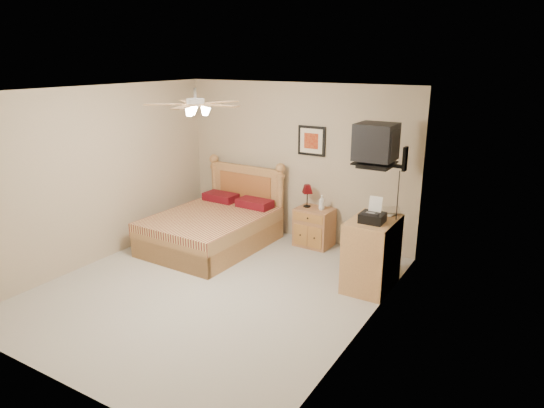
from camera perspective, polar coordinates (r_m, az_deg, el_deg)
The scene contains 17 objects.
floor at distance 6.42m, azimuth -6.87°, elevation -9.74°, with size 4.50×4.50×0.00m, color #ADA79C.
ceiling at distance 5.76m, azimuth -7.76°, elevation 13.11°, with size 4.00×4.50×0.04m, color white.
wall_back at distance 7.81m, azimuth 2.91°, elevation 4.94°, with size 4.00×0.04×2.50m, color tan.
wall_front at distance 4.52m, azimuth -25.12°, elevation -5.75°, with size 4.00×0.04×2.50m, color tan.
wall_left at distance 7.34m, azimuth -19.74°, elevation 3.18°, with size 0.04×4.50×2.50m, color tan.
wall_right at distance 5.03m, azimuth 11.02°, elevation -2.14°, with size 0.04×4.50×2.50m, color tan.
bed at distance 7.52m, azimuth -7.32°, elevation -0.56°, with size 1.47×1.93×1.25m, color #9D6E44, non-canonical shape.
nightstand at distance 7.65m, azimuth 4.99°, elevation -2.71°, with size 0.56×0.42×0.61m, color #9D6039.
table_lamp at distance 7.59m, azimuth 4.17°, elevation 0.97°, with size 0.19×0.19×0.36m, color #50080C, non-canonical shape.
lotion_bottle at distance 7.48m, azimuth 5.86°, elevation 0.18°, with size 0.09×0.09×0.23m, color white.
framed_picture at distance 7.60m, azimuth 4.69°, elevation 7.42°, with size 0.46×0.04×0.46m, color black.
dresser at distance 6.33m, azimuth 11.65°, elevation -5.76°, with size 0.54×0.78×0.93m, color #A77549.
fax_machine at distance 6.02m, azimuth 11.78°, elevation -0.74°, with size 0.29×0.30×0.30m, color black, non-canonical shape.
magazine_lower at distance 6.45m, azimuth 12.77°, elevation -0.92°, with size 0.19×0.25×0.02m, color #B4A78E.
magazine_upper at distance 6.46m, azimuth 12.97°, elevation -0.68°, with size 0.21×0.29×0.02m, color gray.
wall_tv at distance 6.21m, azimuth 13.43°, elevation 6.66°, with size 0.56×0.46×0.58m, color black, non-canonical shape.
ceiling_fan at distance 5.61m, azimuth -8.99°, elevation 11.53°, with size 1.14×1.14×0.28m, color silver, non-canonical shape.
Camera 1 is at (3.56, -4.50, 2.87)m, focal length 32.00 mm.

